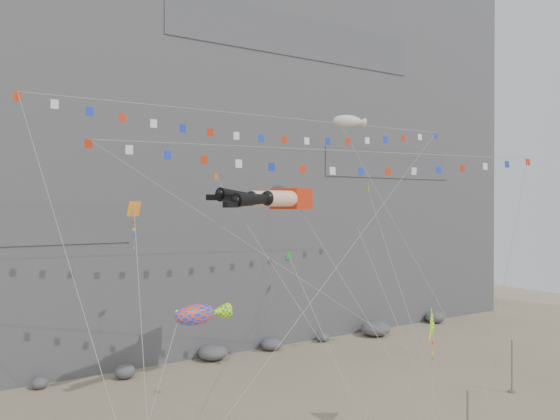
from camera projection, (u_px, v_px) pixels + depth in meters
name	position (u px, v px, depth m)	size (l,w,h in m)	color
cliff	(154.00, 101.00, 60.04)	(80.00, 28.00, 50.00)	slate
talus_boulders	(213.00, 353.00, 47.58)	(60.00, 3.00, 1.20)	#5D5D62
anchor_pole_right	(512.00, 366.00, 39.32)	(0.12, 0.12, 3.79)	gray
legs_kite	(270.00, 199.00, 37.14)	(8.49, 15.76, 19.92)	red
flag_banner_upper	(273.00, 117.00, 40.47)	(34.42, 12.62, 27.23)	red
flag_banner_lower	(347.00, 151.00, 39.06)	(34.64, 8.94, 20.07)	red
harlequin_kite	(134.00, 210.00, 27.96)	(1.60, 5.76, 14.33)	red
fish_windsock	(195.00, 315.00, 28.57)	(7.34, 5.20, 10.36)	#FF400D
delta_kite	(433.00, 328.00, 31.59)	(4.48, 3.94, 8.29)	#FFF90D
blimp_windsock	(347.00, 122.00, 49.02)	(4.07, 14.60, 25.05)	beige
small_kite_a	(220.00, 183.00, 37.77)	(3.99, 15.19, 21.57)	orange
small_kite_b	(358.00, 229.00, 40.22)	(3.10, 11.35, 16.26)	purple
small_kite_c	(290.00, 260.00, 34.02)	(0.93, 9.03, 13.36)	green
small_kite_d	(369.00, 192.00, 46.55)	(9.14, 17.27, 23.94)	yellow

